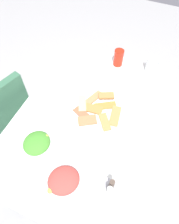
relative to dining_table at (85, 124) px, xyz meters
The scene contains 12 objects.
ground_plane 0.68m from the dining_table, ahead, with size 6.00×6.00×0.00m, color #AAAAA9.
dining_table is the anchor object (origin of this frame).
dining_chair 0.68m from the dining_table, 98.39° to the left, with size 0.52×0.52×0.89m.
pide_platter 0.13m from the dining_table, 43.16° to the right, with size 0.33×0.33×0.04m.
salad_plate_greens 0.34m from the dining_table, 149.20° to the left, with size 0.20×0.20×0.06m.
salad_plate_rice 0.41m from the dining_table, behind, with size 0.24×0.24×0.05m.
soda_can 0.53m from the dining_table, ahead, with size 0.07×0.07×0.12m, color red.
drinking_glass 0.61m from the dining_table, 26.90° to the right, with size 0.08×0.08×0.11m, color silver.
paper_napkin 0.37m from the dining_table, 40.72° to the left, with size 0.12×0.12×0.00m, color white.
fork 0.36m from the dining_table, 38.48° to the left, with size 0.17×0.02×0.01m, color silver.
spoon 0.38m from the dining_table, 42.82° to the left, with size 0.18×0.01×0.01m, color silver.
condiment_caddy 0.46m from the dining_table, 140.06° to the right, with size 0.10×0.10×0.08m.
Camera 1 is at (-0.61, -0.29, 1.81)m, focal length 33.02 mm.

